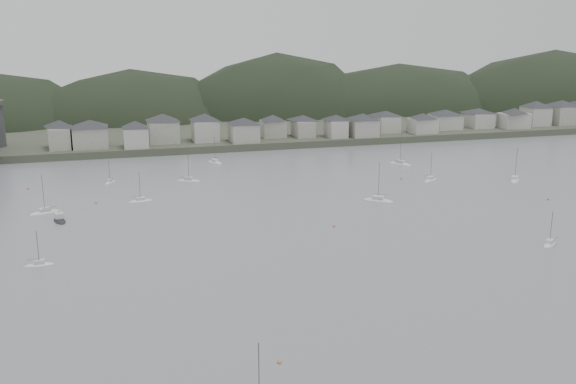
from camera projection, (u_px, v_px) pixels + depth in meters
name	position (u px, v px, depth m)	size (l,w,h in m)	color
ground	(411.00, 330.00, 107.84)	(900.00, 900.00, 0.00)	slate
far_shore_land	(186.00, 113.00, 382.24)	(900.00, 250.00, 3.00)	#383D2D
forested_ridge	(201.00, 141.00, 362.82)	(851.55, 103.94, 102.57)	black
waterfront_town	(328.00, 123.00, 290.16)	(451.48, 28.46, 12.92)	gray
moored_fleet	(298.00, 220.00, 170.35)	(211.12, 174.38, 13.25)	silver
motor_launch_far	(60.00, 220.00, 169.88)	(4.41, 8.03, 3.82)	black
mooring_buoys	(279.00, 234.00, 158.44)	(170.40, 135.72, 0.70)	#C46F41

